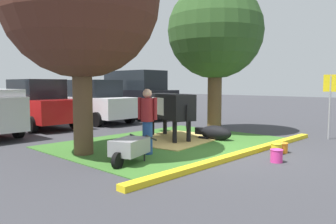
% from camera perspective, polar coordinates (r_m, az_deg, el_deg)
% --- Properties ---
extents(ground_plane, '(80.00, 80.00, 0.00)m').
position_cam_1_polar(ground_plane, '(8.99, 9.88, -6.96)').
color(ground_plane, '#38383D').
extents(grass_island, '(6.78, 4.98, 0.02)m').
position_cam_1_polar(grass_island, '(10.32, 0.18, -5.30)').
color(grass_island, '#386B28').
rests_on(grass_island, ground).
extents(curb_yellow, '(7.98, 0.24, 0.12)m').
position_cam_1_polar(curb_yellow, '(8.74, 12.95, -6.95)').
color(curb_yellow, yellow).
rests_on(curb_yellow, ground).
extents(hay_bedding, '(3.50, 2.81, 0.04)m').
position_cam_1_polar(hay_bedding, '(10.88, 1.15, -4.69)').
color(hay_bedding, tan).
rests_on(hay_bedding, ground).
extents(shade_tree_right, '(3.51, 3.51, 5.54)m').
position_cam_1_polar(shade_tree_right, '(12.61, 8.17, 13.55)').
color(shade_tree_right, brown).
rests_on(shade_tree_right, ground).
extents(cow_holstein, '(1.51, 3.02, 1.55)m').
position_cam_1_polar(cow_holstein, '(10.96, -0.00, 1.00)').
color(cow_holstein, black).
rests_on(cow_holstein, ground).
extents(calf_lying, '(0.61, 1.33, 0.48)m').
position_cam_1_polar(calf_lying, '(10.90, 8.07, -3.58)').
color(calf_lying, black).
rests_on(calf_lying, ground).
extents(person_handler, '(0.34, 0.49, 1.71)m').
position_cam_1_polar(person_handler, '(8.50, -3.57, -1.28)').
color(person_handler, '#23478C').
rests_on(person_handler, ground).
extents(wheelbarrow, '(1.60, 0.95, 0.63)m').
position_cam_1_polar(wheelbarrow, '(7.63, -6.73, -6.08)').
color(wheelbarrow, gray).
rests_on(wheelbarrow, ground).
extents(parking_sign, '(0.13, 0.44, 2.14)m').
position_cam_1_polar(parking_sign, '(12.09, 26.21, 2.84)').
color(parking_sign, '#99999E').
rests_on(parking_sign, ground).
extents(bucket_pink, '(0.30, 0.30, 0.31)m').
position_cam_1_polar(bucket_pink, '(8.19, 18.22, -7.14)').
color(bucket_pink, '#EA3893').
rests_on(bucket_pink, ground).
extents(bucket_yellow, '(0.29, 0.29, 0.29)m').
position_cam_1_polar(bucket_yellow, '(9.11, 18.19, -6.01)').
color(bucket_yellow, yellow).
rests_on(bucket_yellow, ground).
extents(bucket_orange, '(0.34, 0.34, 0.27)m').
position_cam_1_polar(bucket_orange, '(9.36, 19.02, -5.81)').
color(bucket_orange, orange).
rests_on(bucket_orange, ground).
extents(sedan_red, '(2.07, 4.43, 2.02)m').
position_cam_1_polar(sedan_red, '(14.91, -21.69, 1.27)').
color(sedan_red, red).
rests_on(sedan_red, ground).
extents(hatchback_white, '(2.07, 4.43, 2.02)m').
position_cam_1_polar(hatchback_white, '(15.99, -12.48, 1.72)').
color(hatchback_white, silver).
rests_on(hatchback_white, ground).
extents(suv_dark_grey, '(2.17, 4.63, 2.52)m').
position_cam_1_polar(suv_dark_grey, '(17.75, -5.70, 3.04)').
color(suv_dark_grey, black).
rests_on(suv_dark_grey, ground).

